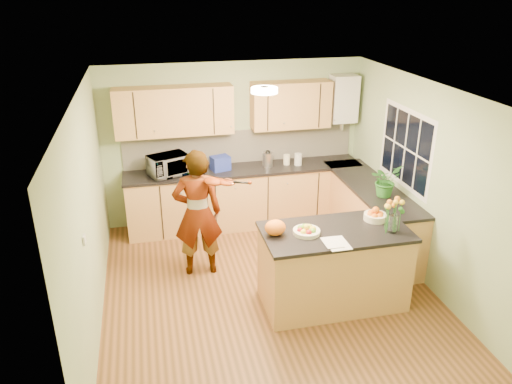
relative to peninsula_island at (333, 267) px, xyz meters
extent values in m
plane|color=#553718|center=(-0.69, 0.35, -0.48)|extent=(4.50, 4.50, 0.00)
cube|color=white|center=(-0.69, 0.35, 2.02)|extent=(4.00, 4.50, 0.02)
cube|color=#8BA374|center=(-0.69, 2.60, 0.77)|extent=(4.00, 0.02, 2.50)
cube|color=#8BA374|center=(-0.69, -1.90, 0.77)|extent=(4.00, 0.02, 2.50)
cube|color=#8BA374|center=(-2.69, 0.35, 0.77)|extent=(0.02, 4.50, 2.50)
cube|color=#8BA374|center=(1.31, 0.35, 0.77)|extent=(0.02, 4.50, 2.50)
cube|color=#C0814D|center=(-0.59, 2.30, -0.03)|extent=(3.60, 0.60, 0.90)
cube|color=black|center=(-0.59, 2.29, 0.44)|extent=(3.64, 0.62, 0.04)
cube|color=#C0814D|center=(1.01, 1.20, -0.03)|extent=(0.60, 2.20, 0.90)
cube|color=black|center=(1.00, 1.20, 0.44)|extent=(0.62, 2.24, 0.04)
cube|color=beige|center=(-0.59, 2.58, 0.72)|extent=(3.60, 0.02, 0.52)
cube|color=#C0814D|center=(-1.59, 2.43, 1.37)|extent=(1.70, 0.34, 0.70)
cube|color=#C0814D|center=(0.16, 2.43, 1.37)|extent=(1.20, 0.34, 0.70)
cube|color=silver|center=(1.01, 2.44, 1.42)|extent=(0.40, 0.30, 0.72)
cylinder|color=#B9B9BE|center=(1.01, 2.44, 1.02)|extent=(0.06, 0.06, 0.20)
cube|color=silver|center=(1.31, 0.95, 1.07)|extent=(0.01, 1.30, 1.05)
cube|color=black|center=(1.30, 0.95, 1.07)|extent=(0.01, 1.18, 0.92)
cube|color=silver|center=(-2.67, -0.25, 0.82)|extent=(0.02, 0.09, 0.09)
cylinder|color=#FFEABF|center=(-0.69, 0.65, 1.98)|extent=(0.30, 0.30, 0.06)
cylinder|color=silver|center=(-0.69, 0.65, 2.01)|extent=(0.10, 0.10, 0.02)
cube|color=#C0814D|center=(0.00, 0.00, -0.02)|extent=(1.64, 0.82, 0.92)
cube|color=black|center=(0.00, 0.00, 0.46)|extent=(1.68, 0.86, 0.04)
cylinder|color=beige|center=(-0.35, 0.00, 0.50)|extent=(0.31, 0.31, 0.05)
cylinder|color=beige|center=(0.55, 0.15, 0.52)|extent=(0.27, 0.27, 0.08)
cylinder|color=silver|center=(0.60, -0.18, 0.59)|extent=(0.11, 0.11, 0.22)
ellipsoid|color=orange|center=(-0.70, 0.05, 0.57)|extent=(0.29, 0.27, 0.18)
cube|color=white|center=(-0.10, -0.30, 0.49)|extent=(0.23, 0.32, 0.01)
imported|color=#E8B88E|center=(-1.46, 1.04, 0.37)|extent=(0.64, 0.44, 1.70)
imported|color=silver|center=(-1.73, 2.26, 0.61)|extent=(0.65, 0.55, 0.31)
cube|color=#213197|center=(-0.96, 2.30, 0.56)|extent=(0.31, 0.26, 0.22)
cylinder|color=#B9B9BE|center=(-0.22, 2.30, 0.57)|extent=(0.16, 0.16, 0.22)
sphere|color=black|center=(-0.22, 2.30, 0.72)|extent=(0.08, 0.08, 0.08)
cylinder|color=beige|center=(0.08, 2.31, 0.54)|extent=(0.13, 0.13, 0.16)
cylinder|color=silver|center=(0.25, 2.25, 0.55)|extent=(0.13, 0.13, 0.18)
imported|color=#2B7226|center=(1.01, 0.85, 0.67)|extent=(0.49, 0.47, 0.43)
camera|label=1|loc=(-2.01, -4.72, 3.10)|focal=35.00mm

